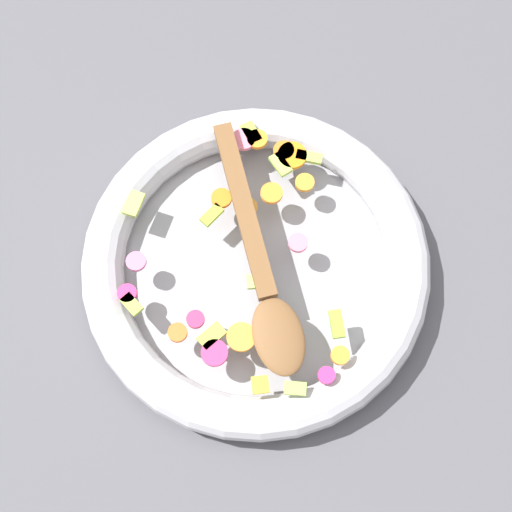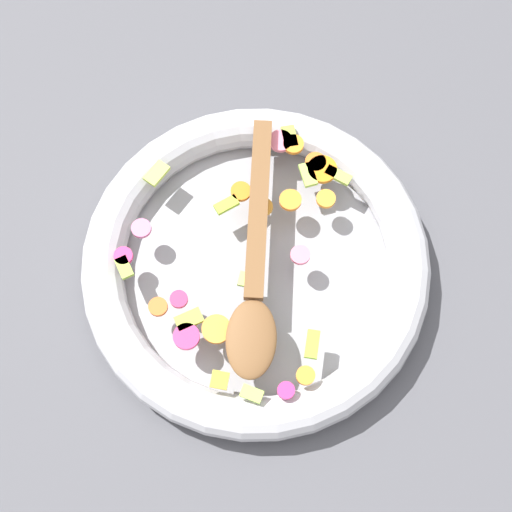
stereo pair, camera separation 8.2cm
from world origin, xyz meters
name	(u,v)px [view 2 (the right image)]	position (x,y,z in m)	size (l,w,h in m)	color
ground_plane	(256,270)	(0.00, 0.00, 0.00)	(4.00, 4.00, 0.00)	#4C4C51
skillet	(256,264)	(0.00, 0.00, 0.02)	(0.41, 0.41, 0.05)	gray
chopped_vegetables	(251,240)	(-0.01, -0.02, 0.05)	(0.29, 0.32, 0.01)	orange
wooden_spoon	(255,272)	(0.02, 0.02, 0.06)	(0.24, 0.25, 0.01)	brown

